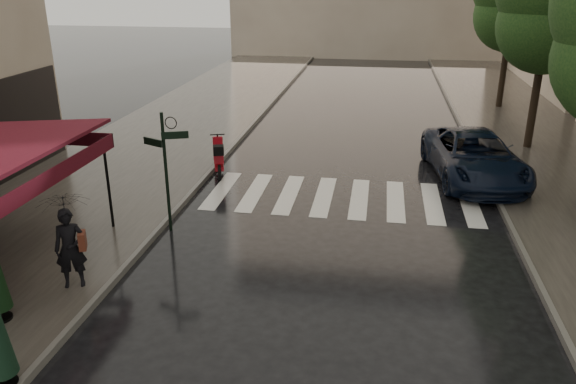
# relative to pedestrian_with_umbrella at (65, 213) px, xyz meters

# --- Properties ---
(ground) EXTENTS (120.00, 120.00, 0.00)m
(ground) POSITION_rel_pedestrian_with_umbrella_xyz_m (2.11, 0.12, -1.76)
(ground) COLOR black
(ground) RESTS_ON ground
(sidewalk_near) EXTENTS (6.00, 60.00, 0.12)m
(sidewalk_near) POSITION_rel_pedestrian_with_umbrella_xyz_m (-2.39, 12.12, -1.70)
(sidewalk_near) COLOR #38332D
(sidewalk_near) RESTS_ON ground
(sidewalk_far) EXTENTS (5.50, 60.00, 0.12)m
(sidewalk_far) POSITION_rel_pedestrian_with_umbrella_xyz_m (12.36, 12.12, -1.70)
(sidewalk_far) COLOR #38332D
(sidewalk_far) RESTS_ON ground
(curb_near) EXTENTS (0.12, 60.00, 0.16)m
(curb_near) POSITION_rel_pedestrian_with_umbrella_xyz_m (0.66, 12.12, -1.69)
(curb_near) COLOR #595651
(curb_near) RESTS_ON ground
(curb_far) EXTENTS (0.12, 60.00, 0.16)m
(curb_far) POSITION_rel_pedestrian_with_umbrella_xyz_m (9.56, 12.12, -1.69)
(curb_far) COLOR #595651
(curb_far) RESTS_ON ground
(crosswalk) EXTENTS (7.85, 3.20, 0.01)m
(crosswalk) POSITION_rel_pedestrian_with_umbrella_xyz_m (5.08, 6.12, -1.76)
(crosswalk) COLOR silver
(crosswalk) RESTS_ON ground
(signpost) EXTENTS (1.17, 0.29, 3.10)m
(signpost) POSITION_rel_pedestrian_with_umbrella_xyz_m (0.91, 3.12, 0.07)
(signpost) COLOR black
(signpost) RESTS_ON ground
(pedestrian_with_umbrella) EXTENTS (1.34, 1.35, 2.47)m
(pedestrian_with_umbrella) POSITION_rel_pedestrian_with_umbrella_xyz_m (0.00, 0.00, 0.00)
(pedestrian_with_umbrella) COLOR black
(pedestrian_with_umbrella) RESTS_ON sidewalk_near
(scooter) EXTENTS (0.80, 1.75, 1.18)m
(scooter) POSITION_rel_pedestrian_with_umbrella_xyz_m (0.93, 7.56, -1.22)
(scooter) COLOR black
(scooter) RESTS_ON ground
(parked_car) EXTENTS (3.19, 5.68, 1.50)m
(parked_car) POSITION_rel_pedestrian_with_umbrella_xyz_m (9.11, 8.44, -1.01)
(parked_car) COLOR black
(parked_car) RESTS_ON ground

